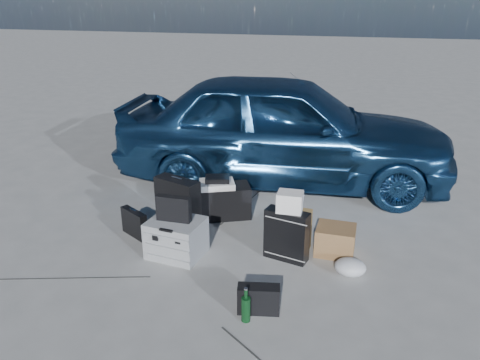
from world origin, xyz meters
name	(u,v)px	position (x,y,z in m)	size (l,w,h in m)	color
ground	(222,275)	(0.00, 0.00, 0.00)	(60.00, 60.00, 0.00)	#A4A4A0
car	(284,129)	(0.06, 2.64, 0.79)	(1.87, 4.64, 1.58)	#245386
pelican_case	(176,238)	(-0.58, 0.24, 0.20)	(0.54, 0.44, 0.40)	gray
laptop_bag	(174,209)	(-0.59, 0.24, 0.53)	(0.36, 0.09, 0.27)	black
briefcase	(134,223)	(-1.20, 0.49, 0.16)	(0.40, 0.09, 0.31)	black
suitcase_left	(178,208)	(-0.73, 0.65, 0.34)	(0.52, 0.19, 0.68)	black
suitcase_right	(287,235)	(0.54, 0.49, 0.27)	(0.45, 0.16, 0.54)	black
white_carton	(290,202)	(0.55, 0.50, 0.64)	(0.25, 0.20, 0.20)	white
duffel_bag	(217,202)	(-0.47, 1.22, 0.20)	(0.80, 0.34, 0.40)	black
flat_box_white	(217,184)	(-0.46, 1.21, 0.44)	(0.41, 0.31, 0.07)	white
flat_box_black	(217,179)	(-0.45, 1.22, 0.50)	(0.29, 0.20, 0.06)	black
kraft_bag	(294,230)	(0.58, 0.71, 0.22)	(0.34, 0.20, 0.45)	#A28746
cardboard_box	(335,240)	(1.01, 0.74, 0.15)	(0.40, 0.35, 0.30)	#9C7744
plastic_bag	(350,267)	(1.20, 0.36, 0.08)	(0.31, 0.26, 0.17)	silver
messenger_bag	(259,299)	(0.48, -0.45, 0.13)	(0.36, 0.14, 0.25)	black
green_bottle	(246,305)	(0.41, -0.60, 0.15)	(0.08, 0.08, 0.31)	black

